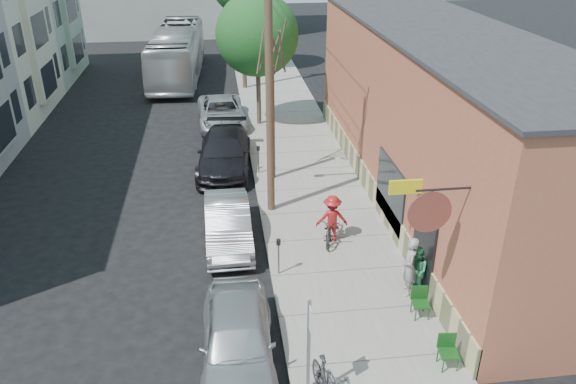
{
  "coord_description": "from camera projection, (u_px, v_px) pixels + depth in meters",
  "views": [
    {
      "loc": [
        0.66,
        -14.51,
        10.34
      ],
      "look_at": [
        2.93,
        3.1,
        1.5
      ],
      "focal_mm": 35.0,
      "sensor_mm": 36.0,
      "label": 1
    }
  ],
  "objects": [
    {
      "name": "cyclist_bike",
      "position": [
        332.0,
        227.0,
        19.3
      ],
      "size": [
        1.26,
        1.99,
        0.99
      ],
      "primitive_type": "imported",
      "rotation": [
        0.0,
        0.0,
        -0.35
      ],
      "color": "black",
      "rests_on": "sidewalk"
    },
    {
      "name": "utility_pole_far",
      "position": [
        242.0,
        4.0,
        34.29
      ],
      "size": [
        1.8,
        0.28,
        10.0
      ],
      "color": "#503A28",
      "rests_on": "sidewalk"
    },
    {
      "name": "parking_meter_far",
      "position": [
        258.0,
        155.0,
        24.19
      ],
      "size": [
        0.14,
        0.14,
        1.24
      ],
      "color": "slate",
      "rests_on": "sidewalk"
    },
    {
      "name": "sidewalk",
      "position": [
        294.0,
        146.0,
        27.64
      ],
      "size": [
        4.5,
        58.0,
        0.15
      ],
      "primitive_type": "cube",
      "color": "gray",
      "rests_on": "ground"
    },
    {
      "name": "patron_grey",
      "position": [
        409.0,
        266.0,
        16.39
      ],
      "size": [
        0.6,
        0.77,
        1.87
      ],
      "primitive_type": "imported",
      "rotation": [
        0.0,
        0.0,
        -1.82
      ],
      "color": "gray",
      "rests_on": "sidewalk"
    },
    {
      "name": "tree_leafy_mid",
      "position": [
        257.0,
        35.0,
        28.27
      ],
      "size": [
        4.22,
        4.22,
        6.81
      ],
      "color": "#44392C",
      "rests_on": "sidewalk"
    },
    {
      "name": "patron_green",
      "position": [
        416.0,
        270.0,
        16.52
      ],
      "size": [
        0.61,
        0.77,
        1.53
      ],
      "primitive_type": "imported",
      "rotation": [
        0.0,
        0.0,
        -1.62
      ],
      "color": "#348253",
      "rests_on": "sidewalk"
    },
    {
      "name": "patio_chair_a",
      "position": [
        421.0,
        303.0,
        15.63
      ],
      "size": [
        0.55,
        0.55,
        0.88
      ],
      "primitive_type": null,
      "rotation": [
        0.0,
        0.0,
        -0.11
      ],
      "color": "#124114",
      "rests_on": "sidewalk"
    },
    {
      "name": "patio_chair_b",
      "position": [
        449.0,
        353.0,
        13.88
      ],
      "size": [
        0.55,
        0.55,
        0.88
      ],
      "primitive_type": null,
      "rotation": [
        0.0,
        0.0,
        -0.11
      ],
      "color": "#124114",
      "rests_on": "sidewalk"
    },
    {
      "name": "car_2",
      "position": [
        224.0,
        153.0,
        24.91
      ],
      "size": [
        2.71,
        5.7,
        1.61
      ],
      "primitive_type": "imported",
      "rotation": [
        0.0,
        0.0,
        -0.08
      ],
      "color": "black",
      "rests_on": "ground"
    },
    {
      "name": "car_0",
      "position": [
        238.0,
        339.0,
        14.04
      ],
      "size": [
        1.96,
        4.64,
        1.57
      ],
      "primitive_type": "imported",
      "rotation": [
        0.0,
        0.0,
        -0.02
      ],
      "color": "#A1A4A9",
      "rests_on": "ground"
    },
    {
      "name": "cafe_building",
      "position": [
        439.0,
        119.0,
        21.41
      ],
      "size": [
        6.6,
        20.2,
        6.61
      ],
      "color": "#9E523A",
      "rests_on": "ground"
    },
    {
      "name": "parking_meter_near",
      "position": [
        279.0,
        251.0,
        17.34
      ],
      "size": [
        0.14,
        0.14,
        1.24
      ],
      "color": "slate",
      "rests_on": "sidewalk"
    },
    {
      "name": "car_1",
      "position": [
        228.0,
        224.0,
        19.36
      ],
      "size": [
        1.61,
        4.42,
        1.45
      ],
      "primitive_type": "imported",
      "rotation": [
        0.0,
        0.0,
        0.02
      ],
      "color": "#A7A8AE",
      "rests_on": "ground"
    },
    {
      "name": "car_3",
      "position": [
        222.0,
        112.0,
        30.17
      ],
      "size": [
        2.66,
        5.35,
        1.46
      ],
      "primitive_type": "imported",
      "rotation": [
        0.0,
        0.0,
        0.05
      ],
      "color": "#AFB3B7",
      "rests_on": "ground"
    },
    {
      "name": "cyclist",
      "position": [
        332.0,
        218.0,
        19.14
      ],
      "size": [
        1.13,
        0.68,
        1.7
      ],
      "primitive_type": "imported",
      "rotation": [
        0.0,
        0.0,
        3.1
      ],
      "color": "maroon",
      "rests_on": "sidewalk"
    },
    {
      "name": "ground",
      "position": [
        207.0,
        285.0,
        17.42
      ],
      "size": [
        120.0,
        120.0,
        0.0
      ],
      "primitive_type": "plane",
      "color": "black"
    },
    {
      "name": "utility_pole_near",
      "position": [
        268.0,
        74.0,
        19.22
      ],
      "size": [
        3.57,
        0.28,
        10.0
      ],
      "color": "#503A28",
      "rests_on": "sidewalk"
    },
    {
      "name": "sign_post",
      "position": [
        309.0,
        341.0,
        12.43
      ],
      "size": [
        0.07,
        0.45,
        2.8
      ],
      "color": "slate",
      "rests_on": "sidewalk"
    },
    {
      "name": "bus",
      "position": [
        177.0,
        53.0,
        38.63
      ],
      "size": [
        3.5,
        12.5,
        3.45
      ],
      "primitive_type": "imported",
      "rotation": [
        0.0,
        0.0,
        -0.05
      ],
      "color": "silver",
      "rests_on": "ground"
    },
    {
      "name": "tree_bare",
      "position": [
        272.0,
        124.0,
        23.06
      ],
      "size": [
        0.24,
        0.24,
        4.85
      ],
      "color": "#44392C",
      "rests_on": "sidewalk"
    }
  ]
}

